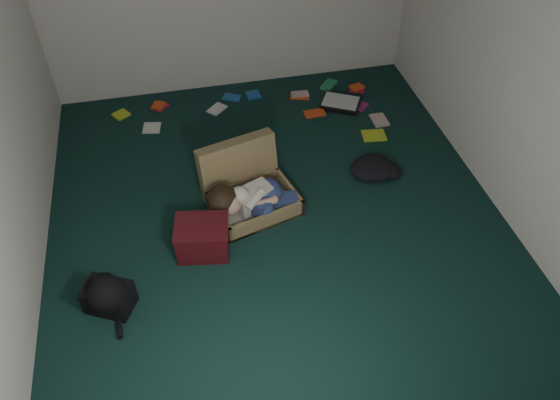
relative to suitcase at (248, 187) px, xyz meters
name	(u,v)px	position (x,y,z in m)	size (l,w,h in m)	color
floor	(276,216)	(0.21, -0.26, -0.16)	(4.50, 4.50, 0.00)	#0F2B26
wall_front	(382,369)	(0.21, -2.51, 1.14)	(4.50, 4.50, 0.00)	white
wall_right	(521,63)	(2.21, -0.26, 1.14)	(4.50, 4.50, 0.00)	white
suitcase	(248,187)	(0.00, 0.00, 0.00)	(0.90, 0.89, 0.54)	#8E774E
person	(251,198)	(0.00, -0.19, 0.04)	(0.82, 0.41, 0.34)	silver
maroon_bin	(203,238)	(-0.47, -0.52, -0.01)	(0.49, 0.42, 0.30)	#430D13
backpack	(109,296)	(-1.24, -0.93, -0.03)	(0.43, 0.35, 0.26)	black
clothing_pile	(385,174)	(1.34, -0.01, -0.09)	(0.47, 0.38, 0.15)	black
paper_tray	(340,103)	(1.29, 1.28, -0.13)	(0.53, 0.49, 0.06)	black
book_scatter	(273,107)	(0.54, 1.40, -0.15)	(2.94, 1.27, 0.02)	#C0DB26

